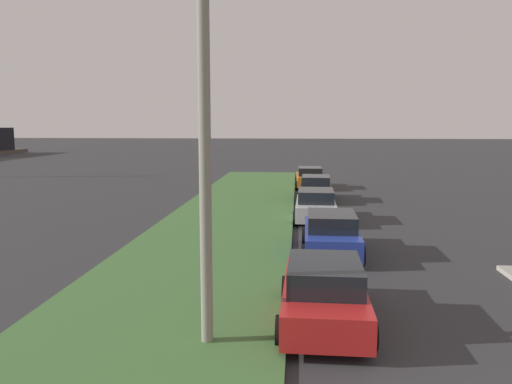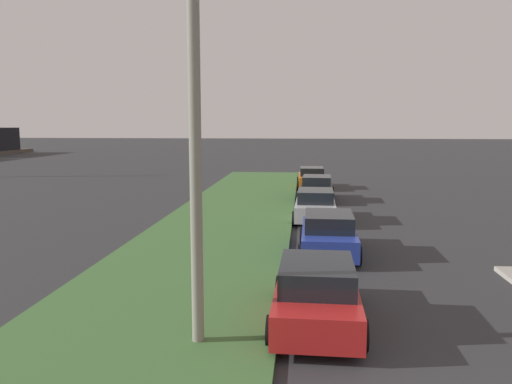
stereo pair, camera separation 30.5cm
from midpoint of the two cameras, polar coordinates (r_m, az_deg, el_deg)
grass_median at (r=16.73m, az=-7.04°, el=-7.72°), size 60.00×6.00×0.12m
parked_car_red at (r=11.71m, az=6.90°, el=-11.17°), size 4.33×2.08×1.47m
parked_car_blue at (r=17.72m, az=7.96°, el=-4.68°), size 4.33×2.07×1.47m
parked_car_silver at (r=23.73m, az=6.37°, el=-1.51°), size 4.34×2.09×1.47m
parked_car_black at (r=29.99m, az=6.45°, el=0.41°), size 4.38×2.17×1.47m
parked_car_orange at (r=35.86m, az=5.82°, el=1.61°), size 4.34×2.09×1.47m
streetlight at (r=9.84m, az=-4.62°, el=7.08°), size 0.65×2.87×7.50m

